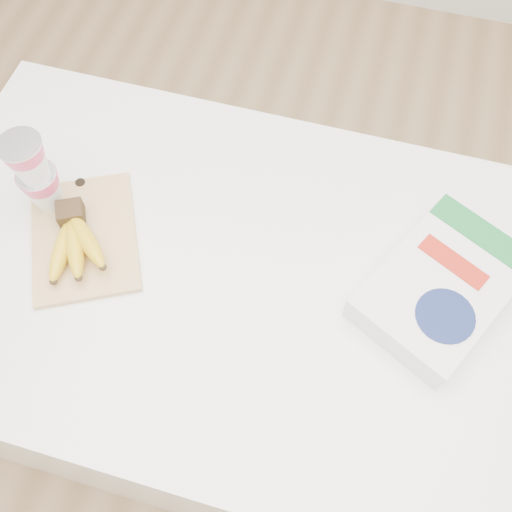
{
  "coord_description": "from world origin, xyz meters",
  "views": [
    {
      "loc": [
        0.21,
        -0.44,
        1.83
      ],
      "look_at": [
        0.08,
        0.02,
        0.92
      ],
      "focal_mm": 40.0,
      "sensor_mm": 36.0,
      "label": 1
    }
  ],
  "objects_px": {
    "table": "(223,345)",
    "bananas": "(74,241)",
    "cutting_board": "(84,237)",
    "cereal_box": "(441,287)",
    "yogurt_stack": "(35,173)"
  },
  "relations": [
    {
      "from": "table",
      "to": "bananas",
      "type": "xyz_separation_m",
      "value": [
        -0.25,
        -0.03,
        0.48
      ]
    },
    {
      "from": "cutting_board",
      "to": "cereal_box",
      "type": "relative_size",
      "value": 0.74
    },
    {
      "from": "cereal_box",
      "to": "bananas",
      "type": "bearing_deg",
      "value": -145.13
    },
    {
      "from": "cutting_board",
      "to": "yogurt_stack",
      "type": "height_order",
      "value": "yogurt_stack"
    },
    {
      "from": "bananas",
      "to": "cereal_box",
      "type": "distance_m",
      "value": 0.67
    },
    {
      "from": "cutting_board",
      "to": "cereal_box",
      "type": "distance_m",
      "value": 0.67
    },
    {
      "from": "cereal_box",
      "to": "table",
      "type": "bearing_deg",
      "value": -144.94
    },
    {
      "from": "cutting_board",
      "to": "yogurt_stack",
      "type": "relative_size",
      "value": 1.45
    },
    {
      "from": "table",
      "to": "cutting_board",
      "type": "distance_m",
      "value": 0.51
    },
    {
      "from": "cutting_board",
      "to": "cereal_box",
      "type": "bearing_deg",
      "value": -21.24
    },
    {
      "from": "table",
      "to": "bananas",
      "type": "distance_m",
      "value": 0.54
    },
    {
      "from": "table",
      "to": "cutting_board",
      "type": "bearing_deg",
      "value": -178.19
    },
    {
      "from": "table",
      "to": "cereal_box",
      "type": "height_order",
      "value": "cereal_box"
    },
    {
      "from": "cutting_board",
      "to": "yogurt_stack",
      "type": "bearing_deg",
      "value": 123.37
    },
    {
      "from": "bananas",
      "to": "yogurt_stack",
      "type": "height_order",
      "value": "yogurt_stack"
    }
  ]
}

